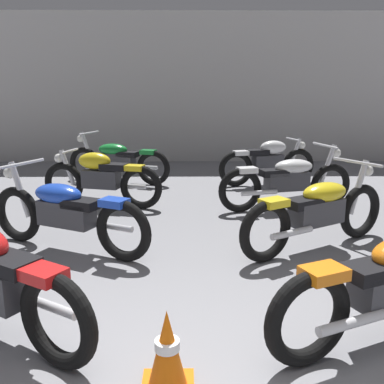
{
  "coord_description": "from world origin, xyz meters",
  "views": [
    {
      "loc": [
        -0.05,
        -1.93,
        1.78
      ],
      "look_at": [
        0.0,
        3.18,
        0.55
      ],
      "focal_mm": 39.83,
      "sensor_mm": 36.0,
      "label": 1
    }
  ],
  "objects": [
    {
      "name": "motorcycle_right_row_1",
      "position": [
        1.42,
        2.68,
        0.45
      ],
      "size": [
        1.93,
        1.2,
        0.97
      ],
      "color": "black",
      "rests_on": "ground"
    },
    {
      "name": "motorcycle_left_row_3",
      "position": [
        -1.43,
        6.28,
        0.45
      ],
      "size": [
        2.09,
        0.93,
        0.97
      ],
      "color": "black",
      "rests_on": "ground"
    },
    {
      "name": "motorcycle_right_row_3",
      "position": [
        1.49,
        6.08,
        0.46
      ],
      "size": [
        1.93,
        0.71,
        0.88
      ],
      "color": "black",
      "rests_on": "ground"
    },
    {
      "name": "traffic_cone",
      "position": [
        -0.18,
        0.3,
        0.26
      ],
      "size": [
        0.32,
        0.32,
        0.54
      ],
      "color": "orange",
      "rests_on": "ground"
    },
    {
      "name": "motorcycle_right_row_2",
      "position": [
        1.46,
        4.36,
        0.45
      ],
      "size": [
        2.13,
        0.82,
        0.97
      ],
      "color": "black",
      "rests_on": "ground"
    },
    {
      "name": "back_wall",
      "position": [
        0.0,
        8.9,
        1.8
      ],
      "size": [
        12.9,
        0.24,
        3.6
      ],
      "primitive_type": "cube",
      "color": "#BCBAB7",
      "rests_on": "ground"
    },
    {
      "name": "motorcycle_left_row_1",
      "position": [
        -1.42,
        2.65,
        0.45
      ],
      "size": [
        2.01,
        1.09,
        0.97
      ],
      "color": "black",
      "rests_on": "ground"
    },
    {
      "name": "motorcycle_left_row_2",
      "position": [
        -1.4,
        4.54,
        0.46
      ],
      "size": [
        1.94,
        0.66,
        0.88
      ],
      "color": "black",
      "rests_on": "ground"
    }
  ]
}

